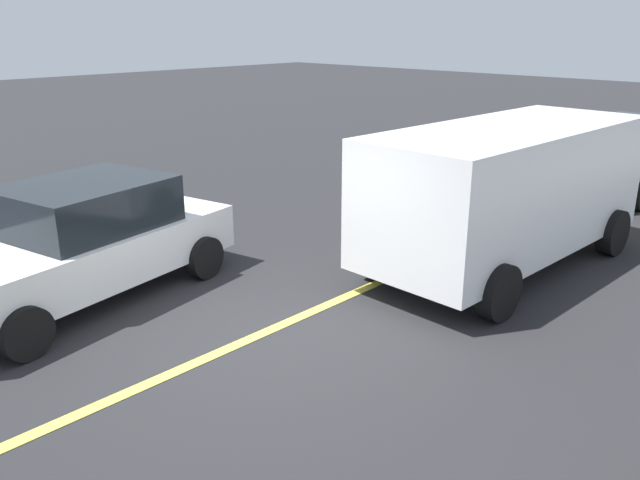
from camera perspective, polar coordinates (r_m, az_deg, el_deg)
ground_plane at (r=7.99m, az=-6.11°, el=-8.68°), size 80.00×80.00×0.00m
lane_marking_centre at (r=9.99m, az=7.10°, el=-2.89°), size 28.00×0.16×0.01m
white_van at (r=10.29m, az=16.26°, el=4.50°), size 5.27×2.41×2.20m
car_yellow_behind_van at (r=16.15m, az=25.72°, el=6.76°), size 4.42×2.19×1.66m
car_white_approaching at (r=9.44m, az=-20.36°, el=-0.09°), size 4.60×2.70×1.61m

